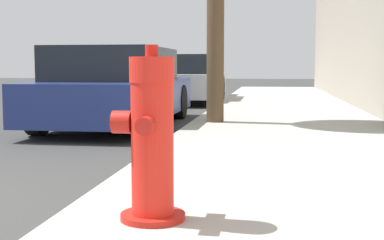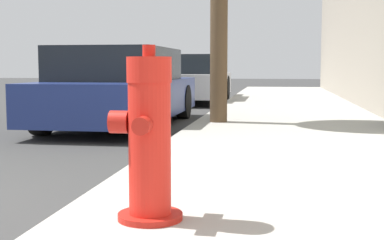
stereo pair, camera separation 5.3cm
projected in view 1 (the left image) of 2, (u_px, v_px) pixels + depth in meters
fire_hydrant at (151, 141)px, 2.95m from camera, size 0.41×0.41×0.97m
parked_car_near at (117, 88)px, 8.74m from camera, size 1.78×4.40×1.28m
parked_car_mid at (185, 79)px, 14.49m from camera, size 1.86×4.26×1.28m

